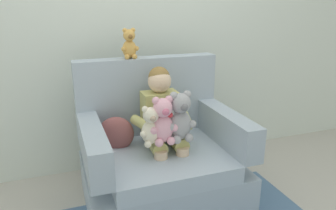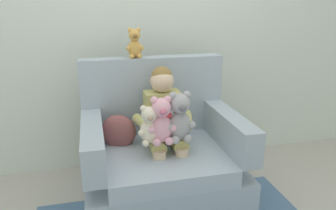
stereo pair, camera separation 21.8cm
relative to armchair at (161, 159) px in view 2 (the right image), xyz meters
The scene contains 10 objects.
ground_plane 0.34m from the armchair, 90.00° to the right, with size 8.00×8.00×0.00m, color #ADA89E.
back_wall 1.19m from the armchair, 90.00° to the left, with size 6.00×0.10×2.60m, color silver.
armchair is the anchor object (origin of this frame).
seated_child 0.32m from the armchair, 29.87° to the left, with size 0.45×0.39×0.82m.
plush_cream 0.40m from the armchair, 124.91° to the right, with size 0.16×0.13×0.27m.
plush_pink 0.40m from the armchair, 101.56° to the right, with size 0.20×0.16×0.33m.
plush_grey 0.42m from the armchair, 59.78° to the right, with size 0.21×0.17×0.35m.
plush_white 0.35m from the armchair, 80.97° to the right, with size 0.16×0.13×0.26m.
plush_honey_on_backrest 0.89m from the armchair, 113.05° to the left, with size 0.13×0.11×0.23m.
throw_pillow 0.38m from the armchair, 159.63° to the left, with size 0.26×0.12×0.26m, color #8C4C4C.
Camera 2 is at (-0.46, -2.07, 1.46)m, focal length 34.32 mm.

